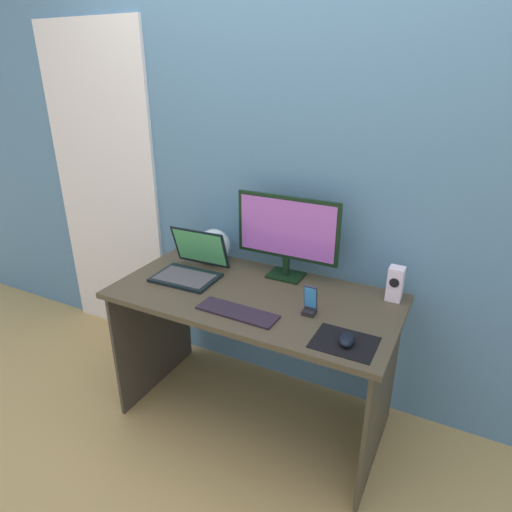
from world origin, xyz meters
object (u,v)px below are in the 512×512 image
keyboard_external (237,312)px  mouse (346,339)px  speaker_right (395,284)px  phone_in_dock (310,304)px  monitor (287,233)px  fishbowl (214,246)px  laptop (191,267)px

keyboard_external → mouse: size_ratio=3.73×
speaker_right → phone_in_dock: (-0.30, -0.30, -0.03)m
speaker_right → keyboard_external: size_ratio=0.44×
phone_in_dock → monitor: bearing=129.4°
fishbowl → keyboard_external: (0.40, -0.45, -0.08)m
phone_in_dock → laptop: bearing=173.1°
fishbowl → keyboard_external: bearing=-48.0°
monitor → fishbowl: 0.47m
monitor → keyboard_external: monitor is taller
laptop → mouse: 0.94m
keyboard_external → mouse: mouse is taller
monitor → laptop: size_ratio=1.65×
fishbowl → keyboard_external: 0.61m
monitor → speaker_right: size_ratio=3.29×
fishbowl → laptop: bearing=-91.4°
speaker_right → laptop: laptop is taller
speaker_right → laptop: bearing=-167.6°
laptop → mouse: bearing=-14.6°
speaker_right → keyboard_external: speaker_right is taller
monitor → speaker_right: (0.55, 0.00, -0.16)m
monitor → phone_in_dock: (0.25, -0.30, -0.20)m
mouse → phone_in_dock: 0.26m
speaker_right → phone_in_dock: speaker_right is taller
keyboard_external → phone_in_dock: (0.29, 0.14, 0.04)m
laptop → speaker_right: bearing=12.4°
speaker_right → keyboard_external: bearing=-143.0°
monitor → phone_in_dock: bearing=-50.6°
laptop → monitor: bearing=25.6°
fishbowl → phone_in_dock: (0.69, -0.30, -0.04)m
speaker_right → mouse: size_ratio=1.65×
speaker_right → phone_in_dock: 0.43m
speaker_right → keyboard_external: 0.74m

